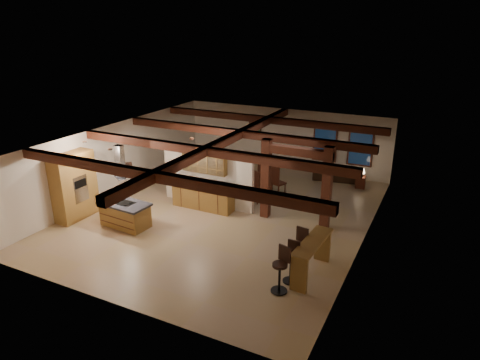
{
  "coord_description": "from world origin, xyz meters",
  "views": [
    {
      "loc": [
        6.89,
        -12.68,
        6.62
      ],
      "look_at": [
        0.37,
        0.5,
        1.23
      ],
      "focal_mm": 32.0,
      "sensor_mm": 36.0,
      "label": 1
    }
  ],
  "objects_px": {
    "dining_table": "(252,187)",
    "sofa": "(336,174)",
    "kitchen_island": "(125,214)",
    "bar_counter": "(312,252)"
  },
  "relations": [
    {
      "from": "dining_table",
      "to": "bar_counter",
      "type": "bearing_deg",
      "value": -70.87
    },
    {
      "from": "kitchen_island",
      "to": "sofa",
      "type": "relative_size",
      "value": 0.91
    },
    {
      "from": "dining_table",
      "to": "bar_counter",
      "type": "distance_m",
      "value": 6.27
    },
    {
      "from": "bar_counter",
      "to": "sofa",
      "type": "bearing_deg",
      "value": 99.54
    },
    {
      "from": "sofa",
      "to": "kitchen_island",
      "type": "bearing_deg",
      "value": 45.94
    },
    {
      "from": "dining_table",
      "to": "sofa",
      "type": "height_order",
      "value": "sofa"
    },
    {
      "from": "dining_table",
      "to": "sofa",
      "type": "bearing_deg",
      "value": 28.94
    },
    {
      "from": "dining_table",
      "to": "kitchen_island",
      "type": "bearing_deg",
      "value": -140.79
    },
    {
      "from": "kitchen_island",
      "to": "dining_table",
      "type": "distance_m",
      "value": 5.37
    },
    {
      "from": "dining_table",
      "to": "sofa",
      "type": "distance_m",
      "value": 4.17
    }
  ]
}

